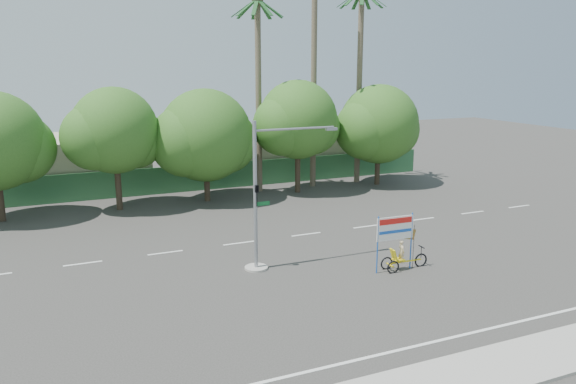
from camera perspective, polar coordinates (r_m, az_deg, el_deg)
name	(u,v)px	position (r m, az deg, el deg)	size (l,w,h in m)	color
ground	(344,291)	(24.45, 5.67, -9.99)	(120.00, 120.00, 0.00)	#33302D
sidewalk_near	(462,378)	(18.94, 17.28, -17.59)	(50.00, 2.40, 0.12)	gray
fence	(208,177)	(43.41, -8.18, 1.53)	(38.00, 0.08, 2.00)	#336B3D
building_left	(64,164)	(46.23, -21.78, 2.69)	(12.00, 8.00, 4.00)	#B3AB8F
building_right	(281,152)	(50.03, -0.71, 4.10)	(14.00, 8.00, 3.60)	#B3AB8F
tree_left	(114,134)	(38.08, -17.26, 5.68)	(6.66, 5.60, 8.07)	#473828
tree_center	(205,138)	(39.24, -8.46, 5.45)	(7.62, 6.40, 7.85)	#473828
tree_right	(297,123)	(41.51, 0.95, 7.06)	(6.90, 5.80, 8.36)	#473828
tree_far_right	(378,127)	(44.89, 9.16, 6.58)	(7.38, 6.20, 7.94)	#473828
palm_tall	(314,50)	(43.52, 2.67, 14.21)	(3.73, 3.79, 17.45)	#70604C
palm_mid	(360,64)	(45.41, 7.31, 12.73)	(3.73, 3.79, 15.45)	#70604C
palm_short	(258,72)	(41.74, -3.04, 12.06)	(3.73, 3.79, 14.45)	#70604C
traffic_signal	(262,209)	(26.05, -2.69, -1.69)	(4.72, 1.10, 7.00)	gray
trike_billboard	(399,247)	(26.83, 11.24, -5.53)	(2.81, 0.66, 2.76)	black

